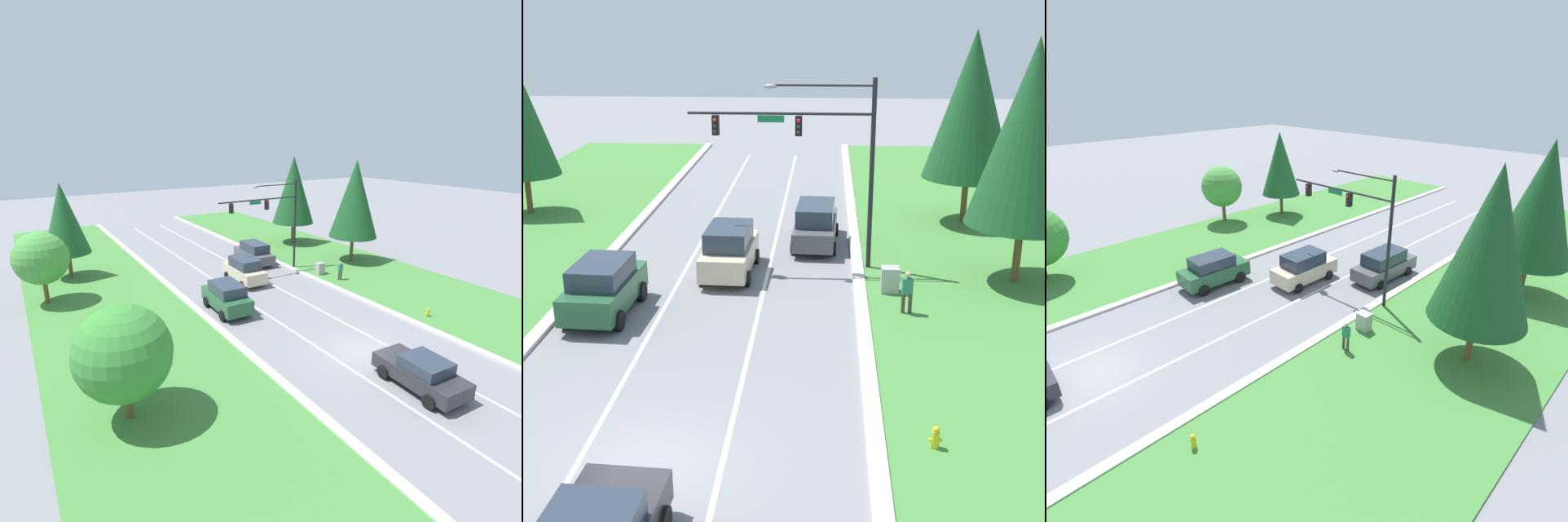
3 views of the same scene
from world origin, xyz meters
The scene contains 16 objects.
ground_plane centered at (0.00, 0.00, 0.00)m, with size 160.00×160.00×0.00m, color slate.
curb_strip_right centered at (5.65, 0.00, 0.07)m, with size 0.50×90.00×0.15m.
curb_strip_left centered at (-5.65, 0.00, 0.07)m, with size 0.50×90.00×0.15m.
lane_stripe_inner_left centered at (-1.80, 0.00, 0.00)m, with size 0.14×81.00×0.01m.
lane_stripe_inner_right centered at (1.80, 0.00, 0.00)m, with size 0.14×81.00×0.01m.
traffic_signal_mast centered at (3.94, 14.98, 5.40)m, with size 7.75×0.41×8.12m.
champagne_suv centered at (0.19, 13.96, 1.07)m, with size 2.22×4.65×2.13m.
forest_suv centered at (-3.84, 9.37, 1.07)m, with size 2.32×4.60×2.07m.
graphite_suv centered at (3.75, 18.30, 1.02)m, with size 2.24×5.17×2.03m.
utility_cabinet centered at (6.82, 12.07, 0.55)m, with size 0.70×0.60×1.10m.
pedestrian centered at (7.28, 9.97, 0.94)m, with size 0.40×0.24×1.69m.
fire_hydrant centered at (7.15, 1.20, 0.34)m, with size 0.34×0.20×0.70m.
conifer_near_right_tree centered at (11.46, 22.54, 6.13)m, with size 4.61×4.61×9.83m.
oak_near_left_tree centered at (-14.42, 17.47, 3.46)m, with size 3.79×3.79×5.36m.
conifer_far_right_tree centered at (12.08, 13.64, 6.15)m, with size 4.54×4.54×9.79m.
conifer_mid_left_tree centered at (-12.06, 22.84, 5.21)m, with size 3.77×3.77×8.23m.
Camera 3 is at (18.07, -3.67, 12.88)m, focal length 28.00 mm.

